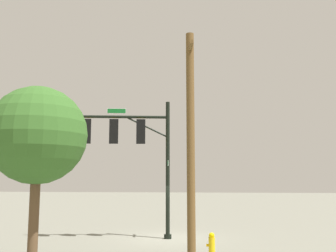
% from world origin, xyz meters
% --- Properties ---
extents(ground_plane, '(120.00, 120.00, 0.00)m').
position_xyz_m(ground_plane, '(0.00, 0.00, 0.00)').
color(ground_plane, slate).
extents(signal_pole_assembly, '(4.78, 1.32, 6.68)m').
position_xyz_m(signal_pole_assembly, '(1.80, 0.25, 4.62)').
color(signal_pole_assembly, black).
rests_on(signal_pole_assembly, ground_plane).
extents(utility_pole, '(0.31, 1.80, 7.85)m').
position_xyz_m(utility_pole, '(-1.38, 6.08, 4.07)').
color(utility_pole, brown).
rests_on(utility_pole, ground_plane).
extents(fire_hydrant, '(0.33, 0.24, 0.83)m').
position_xyz_m(fire_hydrant, '(-2.05, 3.76, 0.41)').
color(fire_hydrant, yellow).
rests_on(fire_hydrant, ground_plane).
extents(tree_near, '(3.13, 3.13, 5.81)m').
position_xyz_m(tree_near, '(3.46, 7.16, 4.22)').
color(tree_near, brown).
rests_on(tree_near, ground_plane).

